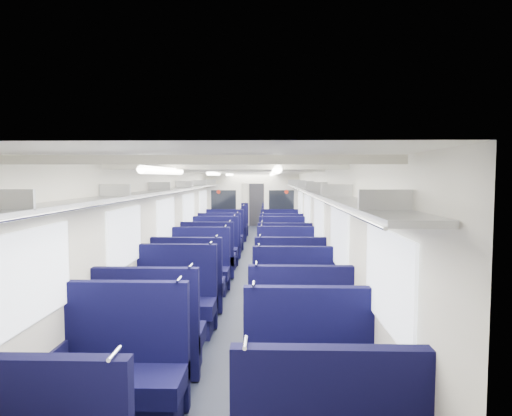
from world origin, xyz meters
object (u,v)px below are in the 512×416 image
at_px(seat_5, 299,337).
at_px(seat_13, 285,262).
at_px(seat_3, 309,389).
at_px(seat_6, 176,305).
at_px(seat_17, 281,245).
at_px(seat_4, 151,340).
at_px(seat_18, 224,238).
at_px(seat_21, 279,230).
at_px(seat_9, 290,287).
at_px(seat_12, 208,260).
at_px(seat_22, 232,226).
at_px(bulkhead, 252,209).
at_px(end_door, 258,204).
at_px(seat_16, 220,244).
at_px(seat_14, 214,252).
at_px(seat_2, 123,378).
at_px(seat_20, 230,230).
at_px(seat_19, 280,238).
at_px(seat_8, 189,287).
at_px(seat_15, 283,252).
at_px(seat_10, 199,272).
at_px(seat_11, 286,271).
at_px(seat_7, 294,310).
at_px(seat_23, 278,226).

xyz_separation_m(seat_5, seat_13, (0.00, 4.44, 0.00)).
xyz_separation_m(seat_3, seat_6, (-1.66, 2.41, 0.00)).
relative_size(seat_3, seat_17, 1.00).
bearing_deg(seat_5, seat_6, 144.68).
relative_size(seat_4, seat_13, 1.00).
bearing_deg(seat_18, seat_21, 49.99).
bearing_deg(seat_9, seat_13, 90.00).
bearing_deg(seat_3, seat_12, 105.86).
relative_size(seat_9, seat_22, 1.00).
height_order(seat_9, seat_13, same).
xyz_separation_m(bulkhead, seat_9, (0.83, -6.18, -0.84)).
height_order(end_door, seat_6, end_door).
bearing_deg(seat_16, seat_6, -90.00).
relative_size(bulkhead, seat_14, 2.20).
distance_m(seat_2, seat_3, 1.67).
height_order(seat_13, seat_20, same).
bearing_deg(seat_3, seat_2, 174.72).
bearing_deg(seat_6, seat_19, 76.43).
bearing_deg(seat_22, end_door, 77.47).
bearing_deg(seat_16, seat_21, 61.19).
distance_m(seat_3, seat_17, 8.01).
height_order(seat_8, seat_14, same).
height_order(bulkhead, seat_15, bulkhead).
xyz_separation_m(seat_10, seat_15, (1.66, 2.31, 0.00)).
bearing_deg(seat_16, seat_20, 90.00).
relative_size(seat_5, seat_18, 1.00).
height_order(seat_14, seat_22, same).
relative_size(seat_2, seat_8, 1.00).
height_order(seat_9, seat_10, same).
bearing_deg(seat_8, seat_19, 74.16).
relative_size(seat_2, seat_11, 1.00).
bearing_deg(seat_10, seat_2, -90.00).
height_order(seat_13, seat_17, same).
relative_size(bulkhead, seat_5, 2.20).
bearing_deg(seat_21, seat_16, -118.81).
distance_m(bulkhead, seat_4, 8.67).
relative_size(seat_7, seat_20, 1.00).
bearing_deg(seat_20, seat_4, -90.00).
distance_m(seat_2, seat_14, 6.74).
bearing_deg(seat_14, seat_8, -90.00).
bearing_deg(seat_21, seat_14, -111.13).
relative_size(seat_18, seat_19, 1.00).
distance_m(seat_12, seat_23, 6.78).
bearing_deg(seat_22, bulkhead, -72.92).
height_order(seat_15, seat_22, same).
relative_size(seat_10, seat_14, 1.00).
xyz_separation_m(seat_5, seat_9, (0.00, 2.26, 0.00)).
bearing_deg(seat_9, seat_14, 116.04).
distance_m(seat_4, seat_8, 2.35).
distance_m(seat_5, seat_20, 10.17).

